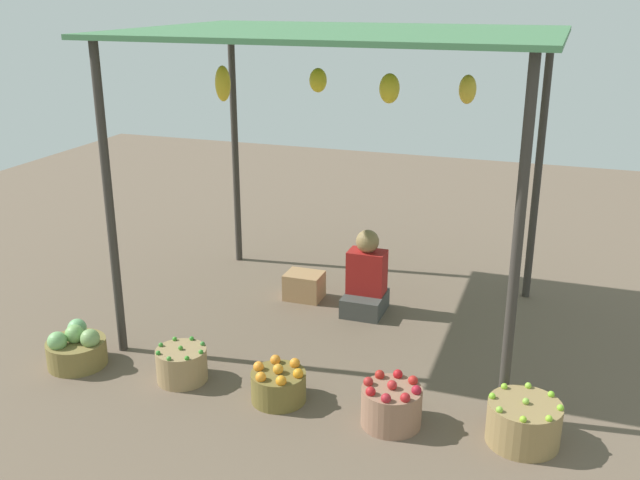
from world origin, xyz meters
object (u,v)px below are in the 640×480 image
Objects in this scene: basket_red_apples at (391,405)px; basket_limes at (524,422)px; basket_green_chilies at (182,364)px; basket_oranges at (278,385)px; basket_cabbages at (76,349)px; vendor_person at (366,281)px; wooden_crate_near_vendor at (304,286)px.

basket_limes is (0.87, 0.08, -0.00)m from basket_red_apples.
basket_limes is at bearing 0.64° from basket_green_chilies.
basket_red_apples is (0.84, -0.03, 0.02)m from basket_oranges.
basket_cabbages is 1.12× the size of basket_red_apples.
vendor_person reaches higher than basket_red_apples.
basket_red_apples is at bearing -68.71° from vendor_person.
wooden_crate_near_vendor is at bearing 125.92° from basket_red_apples.
wooden_crate_near_vendor is at bearing 141.61° from basket_limes.
vendor_person reaches higher than basket_cabbages.
basket_cabbages is 3.41m from basket_limes.
basket_red_apples reaches higher than basket_green_chilies.
vendor_person reaches higher than wooden_crate_near_vendor.
wooden_crate_near_vendor is (0.34, 1.75, -0.00)m from basket_green_chilies.
basket_cabbages is (-1.88, -1.73, -0.16)m from vendor_person.
vendor_person is at bearing 111.29° from basket_red_apples.
wooden_crate_near_vendor is at bearing 79.05° from basket_green_chilies.
basket_cabbages is at bearing -175.86° from basket_green_chilies.
basket_red_apples is at bearing -1.98° from basket_oranges.
basket_limes is (1.71, 0.05, 0.02)m from basket_oranges.
basket_limes is at bearing 1.79° from basket_oranges.
basket_red_apples is (0.67, -1.72, -0.15)m from vendor_person.
basket_cabbages is 1.71m from basket_oranges.
basket_cabbages is at bearing -124.36° from wooden_crate_near_vendor.
basket_red_apples is 1.19× the size of wooden_crate_near_vendor.
basket_oranges is at bearing -1.79° from basket_green_chilies.
basket_limes reaches higher than basket_green_chilies.
basket_oranges is (0.80, -0.03, -0.01)m from basket_green_chilies.
basket_oranges is 0.96× the size of basket_red_apples.
basket_cabbages reaches higher than basket_limes.
basket_oranges is 1.83m from wooden_crate_near_vendor.
basket_green_chilies is at bearing 4.14° from basket_cabbages.
vendor_person is 1.71m from basket_oranges.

